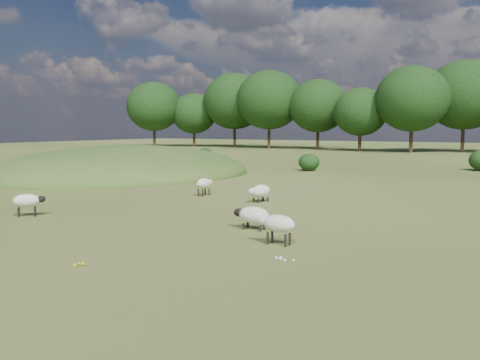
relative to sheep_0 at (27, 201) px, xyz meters
The scene contains 9 objects.
ground 23.08m from the sheep_0, 82.66° to the left, with size 160.00×160.00×0.00m, color #375119.
mound 17.43m from the sheep_0, 121.31° to the left, with size 16.00×20.00×4.00m, color #33561E.
treeline 58.65m from the sheep_0, 88.14° to the left, with size 96.28×14.66×11.70m.
shrubs 28.81m from the sheep_0, 83.37° to the left, with size 26.43×8.26×1.57m.
sheep_0 is the anchor object (origin of this frame).
sheep_1 9.98m from the sheep_0, ahead, with size 1.19×0.58×0.85m.
sheep_2 9.39m from the sheep_0, 53.67° to the left, with size 0.79×1.37×0.76m.
sheep_3 8.54m from the sheep_0, 13.70° to the left, with size 1.29×0.59×0.74m.
sheep_4 8.41m from the sheep_0, 74.44° to the left, with size 0.51×1.15×0.84m.
Camera 1 is at (13.55, -15.55, 3.29)m, focal length 40.00 mm.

